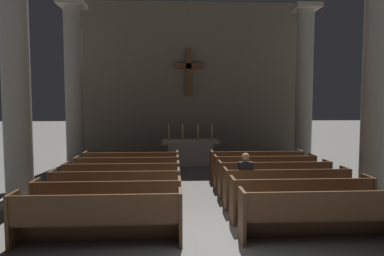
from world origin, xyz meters
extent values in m
plane|color=slate|center=(0.00, 0.00, 0.00)|extent=(80.00, 80.00, 0.00)
cube|color=brown|center=(-1.98, 0.00, 0.42)|extent=(2.81, 0.40, 0.05)
cube|color=brown|center=(-1.98, -0.23, 0.70)|extent=(2.81, 0.05, 0.50)
cube|color=brown|center=(-1.98, 0.18, 0.20)|extent=(2.81, 0.04, 0.40)
cube|color=brown|center=(-0.55, -0.02, 0.47)|extent=(0.06, 0.50, 0.95)
cube|color=brown|center=(-3.41, -0.02, 0.47)|extent=(0.06, 0.50, 0.95)
cube|color=brown|center=(-1.98, 0.97, 0.42)|extent=(2.81, 0.40, 0.05)
cube|color=brown|center=(-1.98, 0.75, 0.70)|extent=(2.81, 0.05, 0.50)
cube|color=brown|center=(-1.98, 1.15, 0.20)|extent=(2.81, 0.04, 0.40)
cube|color=brown|center=(-0.55, 0.95, 0.47)|extent=(0.06, 0.50, 0.95)
cube|color=brown|center=(-3.41, 0.95, 0.47)|extent=(0.06, 0.50, 0.95)
cube|color=brown|center=(-1.98, 1.94, 0.42)|extent=(2.81, 0.40, 0.05)
cube|color=brown|center=(-1.98, 1.72, 0.70)|extent=(2.81, 0.05, 0.50)
cube|color=brown|center=(-1.98, 2.12, 0.20)|extent=(2.81, 0.04, 0.40)
cube|color=brown|center=(-0.55, 1.92, 0.47)|extent=(0.06, 0.50, 0.95)
cube|color=brown|center=(-3.41, 1.92, 0.47)|extent=(0.06, 0.50, 0.95)
cube|color=brown|center=(-1.98, 2.91, 0.42)|extent=(2.81, 0.40, 0.05)
cube|color=brown|center=(-1.98, 2.69, 0.70)|extent=(2.81, 0.05, 0.50)
cube|color=brown|center=(-1.98, 3.09, 0.20)|extent=(2.81, 0.04, 0.40)
cube|color=brown|center=(-0.55, 2.89, 0.47)|extent=(0.06, 0.50, 0.95)
cube|color=brown|center=(-3.41, 2.89, 0.47)|extent=(0.06, 0.50, 0.95)
cube|color=brown|center=(-1.98, 3.88, 0.42)|extent=(2.81, 0.40, 0.05)
cube|color=brown|center=(-1.98, 3.66, 0.70)|extent=(2.81, 0.05, 0.50)
cube|color=brown|center=(-1.98, 4.06, 0.20)|extent=(2.81, 0.04, 0.40)
cube|color=brown|center=(-0.55, 3.86, 0.47)|extent=(0.06, 0.50, 0.95)
cube|color=brown|center=(-3.41, 3.86, 0.47)|extent=(0.06, 0.50, 0.95)
cube|color=brown|center=(-1.98, 4.86, 0.42)|extent=(2.81, 0.40, 0.05)
cube|color=brown|center=(-1.98, 4.63, 0.70)|extent=(2.81, 0.05, 0.50)
cube|color=brown|center=(-1.98, 5.04, 0.20)|extent=(2.81, 0.04, 0.40)
cube|color=brown|center=(-0.55, 4.84, 0.47)|extent=(0.06, 0.50, 0.95)
cube|color=brown|center=(-3.41, 4.84, 0.47)|extent=(0.06, 0.50, 0.95)
cube|color=brown|center=(1.98, 0.00, 0.42)|extent=(2.81, 0.40, 0.05)
cube|color=brown|center=(1.98, -0.23, 0.70)|extent=(2.81, 0.05, 0.50)
cube|color=brown|center=(1.98, 0.18, 0.20)|extent=(2.81, 0.04, 0.40)
cube|color=brown|center=(0.55, -0.02, 0.47)|extent=(0.06, 0.50, 0.95)
cube|color=brown|center=(1.98, 0.97, 0.42)|extent=(2.81, 0.40, 0.05)
cube|color=brown|center=(1.98, 0.75, 0.70)|extent=(2.81, 0.05, 0.50)
cube|color=brown|center=(1.98, 1.15, 0.20)|extent=(2.81, 0.04, 0.40)
cube|color=brown|center=(0.55, 0.95, 0.47)|extent=(0.06, 0.50, 0.95)
cube|color=brown|center=(3.41, 0.95, 0.47)|extent=(0.06, 0.50, 0.95)
cube|color=brown|center=(1.98, 1.94, 0.42)|extent=(2.81, 0.40, 0.05)
cube|color=brown|center=(1.98, 1.72, 0.70)|extent=(2.81, 0.05, 0.50)
cube|color=brown|center=(1.98, 2.12, 0.20)|extent=(2.81, 0.04, 0.40)
cube|color=brown|center=(0.55, 1.92, 0.47)|extent=(0.06, 0.50, 0.95)
cube|color=brown|center=(3.41, 1.92, 0.47)|extent=(0.06, 0.50, 0.95)
cube|color=brown|center=(1.98, 2.91, 0.42)|extent=(2.81, 0.40, 0.05)
cube|color=brown|center=(1.98, 2.69, 0.70)|extent=(2.81, 0.05, 0.50)
cube|color=brown|center=(1.98, 3.09, 0.20)|extent=(2.81, 0.04, 0.40)
cube|color=brown|center=(0.55, 2.89, 0.47)|extent=(0.06, 0.50, 0.95)
cube|color=brown|center=(3.41, 2.89, 0.47)|extent=(0.06, 0.50, 0.95)
cube|color=brown|center=(1.98, 3.88, 0.42)|extent=(2.81, 0.40, 0.05)
cube|color=brown|center=(1.98, 3.66, 0.70)|extent=(2.81, 0.05, 0.50)
cube|color=brown|center=(1.98, 4.06, 0.20)|extent=(2.81, 0.04, 0.40)
cube|color=brown|center=(0.55, 3.86, 0.47)|extent=(0.06, 0.50, 0.95)
cube|color=brown|center=(3.41, 3.86, 0.47)|extent=(0.06, 0.50, 0.95)
cube|color=brown|center=(1.98, 4.86, 0.42)|extent=(2.81, 0.40, 0.05)
cube|color=brown|center=(1.98, 4.63, 0.70)|extent=(2.81, 0.05, 0.50)
cube|color=brown|center=(1.98, 5.04, 0.20)|extent=(2.81, 0.04, 0.40)
cube|color=brown|center=(0.55, 4.84, 0.47)|extent=(0.06, 0.50, 0.95)
cube|color=brown|center=(3.41, 4.84, 0.47)|extent=(0.06, 0.50, 0.95)
cube|color=#9E998E|center=(-4.32, 2.34, 0.10)|extent=(0.88, 0.88, 0.20)
cylinder|color=#9E998E|center=(-4.32, 2.34, 2.98)|extent=(0.63, 0.63, 5.95)
cube|color=#9E998E|center=(4.32, 2.34, 0.10)|extent=(0.88, 0.88, 0.20)
cylinder|color=#9E998E|center=(4.32, 2.34, 2.98)|extent=(0.63, 0.63, 5.95)
cube|color=#9E998E|center=(-4.32, 7.02, 0.10)|extent=(0.88, 0.88, 0.20)
cylinder|color=#9E998E|center=(-4.32, 7.02, 2.98)|extent=(0.63, 0.63, 5.95)
cube|color=#9E998E|center=(-4.32, 7.02, 6.03)|extent=(0.95, 0.95, 0.16)
cube|color=#9E998E|center=(4.32, 7.02, 0.10)|extent=(0.88, 0.88, 0.20)
cylinder|color=#9E998E|center=(4.32, 7.02, 2.98)|extent=(0.63, 0.63, 5.95)
cube|color=#9E998E|center=(4.32, 7.02, 6.03)|extent=(0.95, 0.95, 0.16)
cube|color=#A8A399|center=(0.00, 7.54, 0.44)|extent=(1.76, 0.72, 0.88)
cube|color=#A8A399|center=(0.00, 7.54, 0.94)|extent=(2.20, 0.90, 0.12)
cube|color=silver|center=(0.00, 7.54, 1.00)|extent=(2.09, 0.86, 0.01)
cylinder|color=#B79338|center=(-0.85, 7.54, 1.02)|extent=(0.16, 0.16, 0.02)
cylinder|color=#B79338|center=(-0.85, 7.54, 1.18)|extent=(0.07, 0.07, 0.34)
cylinder|color=silver|center=(-0.85, 7.54, 1.49)|extent=(0.04, 0.04, 0.28)
cylinder|color=#B79338|center=(-0.30, 7.54, 1.02)|extent=(0.16, 0.16, 0.02)
cylinder|color=#B79338|center=(-0.30, 7.54, 1.18)|extent=(0.07, 0.07, 0.34)
cylinder|color=silver|center=(-0.30, 7.54, 1.49)|extent=(0.04, 0.04, 0.28)
cylinder|color=#B79338|center=(0.30, 7.54, 1.02)|extent=(0.16, 0.16, 0.02)
cylinder|color=#B79338|center=(0.30, 7.54, 1.18)|extent=(0.07, 0.07, 0.34)
cylinder|color=silver|center=(0.30, 7.54, 1.49)|extent=(0.04, 0.04, 0.28)
cylinder|color=#B79338|center=(0.85, 7.54, 1.02)|extent=(0.16, 0.16, 0.02)
cylinder|color=#B79338|center=(0.85, 7.54, 1.18)|extent=(0.07, 0.07, 0.34)
cylinder|color=silver|center=(0.85, 7.54, 1.49)|extent=(0.04, 0.04, 0.28)
cube|color=#706656|center=(0.00, 9.36, 3.41)|extent=(9.64, 0.25, 6.81)
cube|color=brown|center=(0.00, 9.11, 3.75)|extent=(0.24, 0.24, 1.97)
cube|color=brown|center=(0.00, 9.11, 4.04)|extent=(1.26, 0.24, 0.24)
cube|color=#26262B|center=(1.00, 2.12, 0.23)|extent=(0.24, 0.14, 0.45)
cube|color=#26262B|center=(1.00, 1.99, 0.51)|extent=(0.28, 0.36, 0.12)
cube|color=black|center=(1.00, 1.86, 0.84)|extent=(0.32, 0.20, 0.54)
sphere|color=#9E7051|center=(1.00, 1.86, 1.22)|extent=(0.20, 0.20, 0.20)
camera|label=1|loc=(-0.66, -5.95, 2.49)|focal=32.29mm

